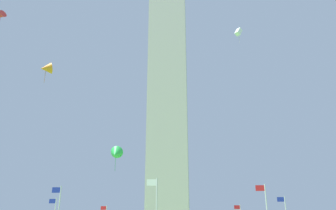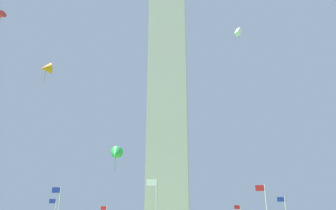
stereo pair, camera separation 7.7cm
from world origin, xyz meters
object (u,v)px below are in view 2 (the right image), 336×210
object	(u,v)px
obelisk_monument	(168,74)
kite_white_box	(238,32)
kite_red_delta	(1,16)
kite_green_delta	(116,153)
kite_orange_delta	(46,68)

from	to	relation	value
obelisk_monument	kite_white_box	size ratio (longest dim) A/B	22.86
obelisk_monument	kite_red_delta	xyz separation A→B (m)	(23.35, 11.74, 4.46)
kite_white_box	kite_red_delta	bearing A→B (deg)	3.85
obelisk_monument	kite_green_delta	bearing A→B (deg)	58.32
obelisk_monument	kite_red_delta	distance (m)	26.52
obelisk_monument	kite_orange_delta	distance (m)	20.47
kite_orange_delta	kite_red_delta	distance (m)	12.61
obelisk_monument	kite_orange_delta	xyz separation A→B (m)	(15.04, 12.98, -4.94)
kite_orange_delta	obelisk_monument	bearing A→B (deg)	-139.21
kite_orange_delta	kite_white_box	bearing A→B (deg)	-172.20
kite_green_delta	kite_white_box	world-z (taller)	kite_white_box
kite_green_delta	kite_orange_delta	world-z (taller)	kite_orange_delta
kite_white_box	kite_red_delta	distance (m)	34.18
obelisk_monument	kite_green_delta	world-z (taller)	obelisk_monument
kite_green_delta	kite_red_delta	world-z (taller)	kite_red_delta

